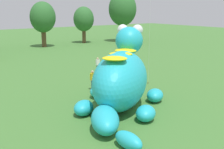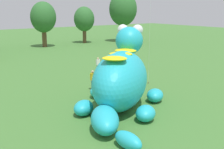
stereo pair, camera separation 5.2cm
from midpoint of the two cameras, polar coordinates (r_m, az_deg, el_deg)
The scene contains 7 objects.
ground_plane at distance 20.39m, azimuth 1.57°, elevation -6.62°, with size 160.00×160.00×0.00m, color #427533.
giant_inflatable_creature at distance 19.82m, azimuth 1.68°, elevation -0.99°, with size 8.58×9.87×5.62m.
tree_centre at distance 52.64m, azimuth -13.56°, elevation 10.92°, with size 4.46×4.46×7.92m.
tree_centre_right at distance 57.49m, azimuth -5.65°, elevation 10.82°, with size 3.99×3.99×7.08m.
tree_mid_right at distance 59.55m, azimuth 2.07°, elevation 12.75°, with size 5.60×5.60×9.94m.
spectator_near_inflatable at distance 24.52m, azimuth -3.92°, elevation -1.15°, with size 0.38×0.26×1.71m.
spectator_mid_field at distance 30.80m, azimuth -2.89°, elevation 1.82°, with size 0.38×0.26×1.71m.
Camera 1 is at (-11.83, -15.11, 6.89)m, focal length 46.21 mm.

